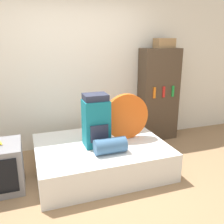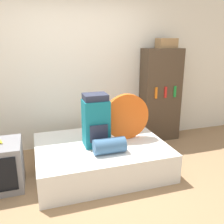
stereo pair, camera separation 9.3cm
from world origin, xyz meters
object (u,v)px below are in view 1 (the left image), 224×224
Objects in this scene: backpack at (96,121)px; sleeping_roll at (110,146)px; bookshelf at (158,95)px; tent_bag at (126,117)px; cardboard_box at (164,43)px.

backpack is 1.75× the size of sleeping_roll.
sleeping_roll is 1.78m from bookshelf.
cardboard_box is at bearing 36.27° from tent_bag.
cardboard_box reaches higher than backpack.
backpack is 0.49m from tent_bag.
cardboard_box is (1.40, 1.14, 1.25)m from sleeping_roll.
bookshelf is at bearing -175.28° from cardboard_box.
backpack is at bearing -149.89° from bookshelf.
bookshelf is at bearing 37.94° from tent_bag.
sleeping_roll is 2.19m from cardboard_box.
tent_bag is at bearing -142.06° from bookshelf.
tent_bag is 1.61m from cardboard_box.
sleeping_roll is at bearing -72.51° from backpack.
sleeping_roll is (-0.38, -0.40, -0.24)m from tent_bag.
bookshelf reaches higher than tent_bag.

